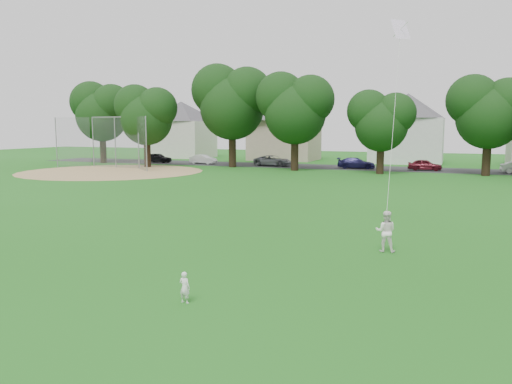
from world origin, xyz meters
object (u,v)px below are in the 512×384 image
at_px(toddler, 185,287).
at_px(older_boy, 386,231).
at_px(baseball_backstop, 111,143).
at_px(kite, 394,121).

bearing_deg(toddler, older_boy, -114.47).
relative_size(older_boy, baseball_backstop, 0.12).
xyz_separation_m(older_boy, baseball_backstop, (-32.64, 26.88, 2.02)).
distance_m(toddler, kite, 10.38).
height_order(older_boy, baseball_backstop, baseball_backstop).
bearing_deg(kite, baseball_backstop, 142.10).
xyz_separation_m(toddler, baseball_backstop, (-28.71, 34.05, 2.35)).
xyz_separation_m(kite, baseball_backstop, (-32.60, 25.38, -1.83)).
distance_m(older_boy, baseball_backstop, 42.33).
height_order(toddler, baseball_backstop, baseball_backstop).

